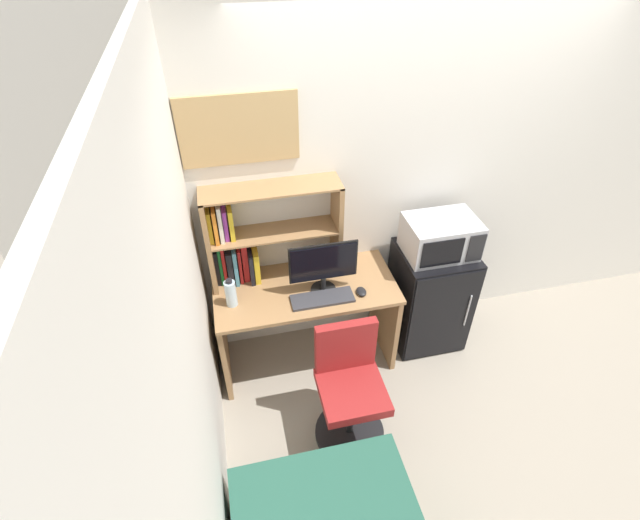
{
  "coord_description": "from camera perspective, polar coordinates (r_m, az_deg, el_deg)",
  "views": [
    {
      "loc": [
        -1.36,
        -2.74,
        2.96
      ],
      "look_at": [
        -0.81,
        -0.33,
        1.0
      ],
      "focal_mm": 26.35,
      "sensor_mm": 36.0,
      "label": 1
    }
  ],
  "objects": [
    {
      "name": "desk",
      "position": [
        3.47,
        -1.73,
        -6.1
      ],
      "size": [
        1.29,
        0.61,
        0.75
      ],
      "color": "#997047",
      "rests_on": "ground_plane"
    },
    {
      "name": "wall_left",
      "position": [
        2.03,
        -15.3,
        -18.61
      ],
      "size": [
        0.04,
        4.4,
        2.6
      ],
      "primitive_type": "cube",
      "color": "silver",
      "rests_on": "ground_plane"
    },
    {
      "name": "wall_corkboard",
      "position": [
        2.96,
        -9.8,
        15.32
      ],
      "size": [
        0.72,
        0.02,
        0.43
      ],
      "primitive_type": "cube",
      "color": "tan"
    },
    {
      "name": "mini_fridge",
      "position": [
        3.82,
        13.13,
        -4.25
      ],
      "size": [
        0.54,
        0.52,
        0.87
      ],
      "color": "black",
      "rests_on": "ground_plane"
    },
    {
      "name": "desk_chair",
      "position": [
        3.16,
        3.59,
        -15.67
      ],
      "size": [
        0.47,
        0.47,
        0.9
      ],
      "color": "black",
      "rests_on": "ground_plane"
    },
    {
      "name": "water_bottle",
      "position": [
        3.18,
        -10.79,
        -3.98
      ],
      "size": [
        0.08,
        0.08,
        0.22
      ],
      "color": "silver",
      "rests_on": "desk"
    },
    {
      "name": "wall_back",
      "position": [
        3.67,
        17.62,
        9.65
      ],
      "size": [
        6.4,
        0.04,
        2.6
      ],
      "primitive_type": "cube",
      "color": "silver",
      "rests_on": "ground_plane"
    },
    {
      "name": "hutch_bookshelf",
      "position": [
        3.23,
        -8.21,
        2.61
      ],
      "size": [
        0.91,
        0.24,
        0.72
      ],
      "color": "#997047",
      "rests_on": "desk"
    },
    {
      "name": "microwave",
      "position": [
        3.47,
        14.44,
        2.75
      ],
      "size": [
        0.5,
        0.37,
        0.27
      ],
      "color": "#ADADB2",
      "rests_on": "mini_fridge"
    },
    {
      "name": "monitor",
      "position": [
        3.15,
        0.41,
        -0.65
      ],
      "size": [
        0.47,
        0.18,
        0.39
      ],
      "color": "black",
      "rests_on": "desk"
    },
    {
      "name": "keyboard",
      "position": [
        3.22,
        0.29,
        -4.7
      ],
      "size": [
        0.43,
        0.15,
        0.02
      ],
      "primitive_type": "cube",
      "color": "#333338",
      "rests_on": "desk"
    },
    {
      "name": "computer_mouse",
      "position": [
        3.27,
        5.03,
        -3.84
      ],
      "size": [
        0.07,
        0.1,
        0.03
      ],
      "primitive_type": "ellipsoid",
      "color": "black",
      "rests_on": "desk"
    }
  ]
}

